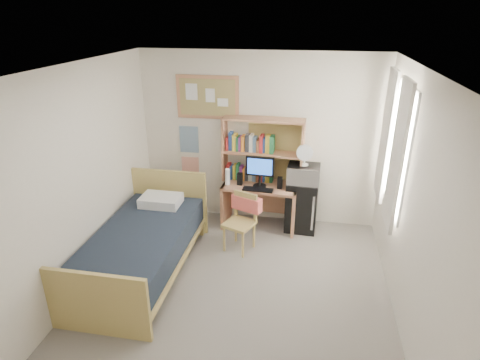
% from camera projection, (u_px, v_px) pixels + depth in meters
% --- Properties ---
extents(floor, '(3.60, 4.20, 0.02)m').
position_uv_depth(floor, '(233.00, 301.00, 4.65)').
color(floor, gray).
rests_on(floor, ground).
extents(ceiling, '(3.60, 4.20, 0.02)m').
position_uv_depth(ceiling, '(231.00, 70.00, 3.63)').
color(ceiling, silver).
rests_on(ceiling, wall_back).
extents(wall_back, '(3.60, 0.04, 2.60)m').
position_uv_depth(wall_back, '(259.00, 140.00, 6.04)').
color(wall_back, white).
rests_on(wall_back, floor).
extents(wall_front, '(3.60, 0.04, 2.60)m').
position_uv_depth(wall_front, '(160.00, 360.00, 2.24)').
color(wall_front, white).
rests_on(wall_front, floor).
extents(wall_left, '(0.04, 4.20, 2.60)m').
position_uv_depth(wall_left, '(73.00, 187.00, 4.43)').
color(wall_left, white).
rests_on(wall_left, floor).
extents(wall_right, '(0.04, 4.20, 2.60)m').
position_uv_depth(wall_right, '(416.00, 214.00, 3.85)').
color(wall_right, white).
rests_on(wall_right, floor).
extents(window_unit, '(0.10, 1.40, 1.70)m').
position_uv_depth(window_unit, '(394.00, 146.00, 4.83)').
color(window_unit, white).
rests_on(window_unit, wall_right).
extents(curtain_left, '(0.04, 0.55, 1.70)m').
position_uv_depth(curtain_left, '(397.00, 156.00, 4.47)').
color(curtain_left, white).
rests_on(curtain_left, wall_right).
extents(curtain_right, '(0.04, 0.55, 1.70)m').
position_uv_depth(curtain_right, '(386.00, 136.00, 5.19)').
color(curtain_right, white).
rests_on(curtain_right, wall_right).
extents(bulletin_board, '(0.94, 0.03, 0.64)m').
position_uv_depth(bulletin_board, '(208.00, 97.00, 5.91)').
color(bulletin_board, '#A09054').
rests_on(bulletin_board, wall_back).
extents(poster_wave, '(0.30, 0.01, 0.42)m').
position_uv_depth(poster_wave, '(189.00, 139.00, 6.23)').
color(poster_wave, '#235A8F').
rests_on(poster_wave, wall_back).
extents(poster_japan, '(0.28, 0.01, 0.36)m').
position_uv_depth(poster_japan, '(190.00, 168.00, 6.42)').
color(poster_japan, '#E24C27').
rests_on(poster_japan, wall_back).
extents(desk, '(1.14, 0.62, 0.69)m').
position_uv_depth(desk, '(260.00, 206.00, 6.13)').
color(desk, tan).
rests_on(desk, floor).
extents(desk_chair, '(0.53, 0.53, 0.81)m').
position_uv_depth(desk_chair, '(239.00, 223.00, 5.49)').
color(desk_chair, tan).
rests_on(desk_chair, floor).
extents(mini_fridge, '(0.48, 0.48, 0.78)m').
position_uv_depth(mini_fridge, '(302.00, 205.00, 6.05)').
color(mini_fridge, black).
rests_on(mini_fridge, floor).
extents(bed, '(1.09, 2.16, 0.59)m').
position_uv_depth(bed, '(142.00, 252.00, 5.05)').
color(bed, black).
rests_on(bed, floor).
extents(hutch, '(1.21, 0.37, 0.98)m').
position_uv_depth(hutch, '(263.00, 151.00, 5.94)').
color(hutch, tan).
rests_on(hutch, desk).
extents(monitor, '(0.42, 0.06, 0.44)m').
position_uv_depth(monitor, '(260.00, 173.00, 5.86)').
color(monitor, black).
rests_on(monitor, desk).
extents(keyboard, '(0.45, 0.17, 0.02)m').
position_uv_depth(keyboard, '(258.00, 190.00, 5.81)').
color(keyboard, black).
rests_on(keyboard, desk).
extents(speaker_left, '(0.08, 0.08, 0.18)m').
position_uv_depth(speaker_left, '(240.00, 179.00, 5.97)').
color(speaker_left, black).
rests_on(speaker_left, desk).
extents(speaker_right, '(0.08, 0.08, 0.18)m').
position_uv_depth(speaker_right, '(280.00, 183.00, 5.85)').
color(speaker_right, black).
rests_on(speaker_right, desk).
extents(water_bottle, '(0.08, 0.08, 0.25)m').
position_uv_depth(water_bottle, '(228.00, 177.00, 5.96)').
color(water_bottle, white).
rests_on(water_bottle, desk).
extents(hoodie, '(0.45, 0.28, 0.21)m').
position_uv_depth(hoodie, '(247.00, 203.00, 5.56)').
color(hoodie, '#F96B5F').
rests_on(hoodie, desk_chair).
extents(microwave, '(0.47, 0.37, 0.26)m').
position_uv_depth(microwave, '(304.00, 174.00, 5.83)').
color(microwave, '#B7B7BC').
rests_on(microwave, mini_fridge).
extents(desk_fan, '(0.24, 0.24, 0.29)m').
position_uv_depth(desk_fan, '(305.00, 156.00, 5.72)').
color(desk_fan, white).
rests_on(desk_fan, microwave).
extents(pillow, '(0.55, 0.38, 0.13)m').
position_uv_depth(pillow, '(161.00, 200.00, 5.59)').
color(pillow, white).
rests_on(pillow, bed).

